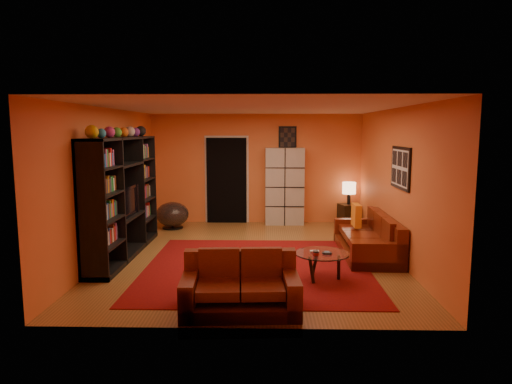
{
  "coord_description": "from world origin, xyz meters",
  "views": [
    {
      "loc": [
        0.26,
        -7.89,
        2.22
      ],
      "look_at": [
        0.07,
        0.1,
        1.13
      ],
      "focal_mm": 32.0,
      "sensor_mm": 36.0,
      "label": 1
    }
  ],
  "objects_px": {
    "sofa": "(371,239)",
    "table_lamp": "(349,189)",
    "entertainment_unit": "(123,197)",
    "storage_cabinet": "(284,186)",
    "side_table": "(348,215)",
    "bowl_chair": "(172,215)",
    "loveseat": "(240,286)",
    "tv": "(125,201)",
    "coffee_table": "(322,256)"
  },
  "relations": [
    {
      "from": "table_lamp",
      "to": "bowl_chair",
      "type": "bearing_deg",
      "value": -173.61
    },
    {
      "from": "bowl_chair",
      "to": "side_table",
      "type": "height_order",
      "value": "bowl_chair"
    },
    {
      "from": "coffee_table",
      "to": "storage_cabinet",
      "type": "distance_m",
      "value": 4.13
    },
    {
      "from": "tv",
      "to": "loveseat",
      "type": "relative_size",
      "value": 0.61
    },
    {
      "from": "bowl_chair",
      "to": "side_table",
      "type": "xyz_separation_m",
      "value": [
        4.06,
        0.45,
        -0.07
      ]
    },
    {
      "from": "entertainment_unit",
      "to": "table_lamp",
      "type": "distance_m",
      "value": 5.21
    },
    {
      "from": "entertainment_unit",
      "to": "storage_cabinet",
      "type": "relative_size",
      "value": 1.66
    },
    {
      "from": "entertainment_unit",
      "to": "side_table",
      "type": "distance_m",
      "value": 5.27
    },
    {
      "from": "tv",
      "to": "storage_cabinet",
      "type": "xyz_separation_m",
      "value": [
        2.91,
        2.85,
        -0.08
      ]
    },
    {
      "from": "storage_cabinet",
      "to": "sofa",
      "type": "bearing_deg",
      "value": -62.5
    },
    {
      "from": "entertainment_unit",
      "to": "tv",
      "type": "bearing_deg",
      "value": -44.95
    },
    {
      "from": "sofa",
      "to": "coffee_table",
      "type": "height_order",
      "value": "sofa"
    },
    {
      "from": "entertainment_unit",
      "to": "sofa",
      "type": "bearing_deg",
      "value": 1.84
    },
    {
      "from": "sofa",
      "to": "side_table",
      "type": "relative_size",
      "value": 4.29
    },
    {
      "from": "coffee_table",
      "to": "entertainment_unit",
      "type": "bearing_deg",
      "value": 159.24
    },
    {
      "from": "sofa",
      "to": "table_lamp",
      "type": "relative_size",
      "value": 4.16
    },
    {
      "from": "sofa",
      "to": "loveseat",
      "type": "height_order",
      "value": "same"
    },
    {
      "from": "storage_cabinet",
      "to": "side_table",
      "type": "xyz_separation_m",
      "value": [
        1.5,
        -0.11,
        -0.65
      ]
    },
    {
      "from": "coffee_table",
      "to": "bowl_chair",
      "type": "xyz_separation_m",
      "value": [
        -2.96,
        3.51,
        -0.04
      ]
    },
    {
      "from": "sofa",
      "to": "bowl_chair",
      "type": "bearing_deg",
      "value": 153.23
    },
    {
      "from": "storage_cabinet",
      "to": "table_lamp",
      "type": "distance_m",
      "value": 1.51
    },
    {
      "from": "coffee_table",
      "to": "table_lamp",
      "type": "height_order",
      "value": "table_lamp"
    },
    {
      "from": "bowl_chair",
      "to": "tv",
      "type": "bearing_deg",
      "value": -98.64
    },
    {
      "from": "loveseat",
      "to": "bowl_chair",
      "type": "bearing_deg",
      "value": 17.89
    },
    {
      "from": "bowl_chair",
      "to": "loveseat",
      "type": "bearing_deg",
      "value": -68.72
    },
    {
      "from": "storage_cabinet",
      "to": "table_lamp",
      "type": "bearing_deg",
      "value": -5.38
    },
    {
      "from": "tv",
      "to": "sofa",
      "type": "xyz_separation_m",
      "value": [
        4.36,
        0.19,
        -0.7
      ]
    },
    {
      "from": "storage_cabinet",
      "to": "bowl_chair",
      "type": "bearing_deg",
      "value": -168.76
    },
    {
      "from": "sofa",
      "to": "coffee_table",
      "type": "bearing_deg",
      "value": -125.75
    },
    {
      "from": "entertainment_unit",
      "to": "storage_cabinet",
      "type": "bearing_deg",
      "value": 43.45
    },
    {
      "from": "side_table",
      "to": "entertainment_unit",
      "type": "bearing_deg",
      "value": -148.88
    },
    {
      "from": "tv",
      "to": "sofa",
      "type": "relative_size",
      "value": 0.42
    },
    {
      "from": "tv",
      "to": "side_table",
      "type": "relative_size",
      "value": 1.82
    },
    {
      "from": "tv",
      "to": "side_table",
      "type": "distance_m",
      "value": 5.24
    },
    {
      "from": "bowl_chair",
      "to": "table_lamp",
      "type": "height_order",
      "value": "table_lamp"
    },
    {
      "from": "bowl_chair",
      "to": "table_lamp",
      "type": "xyz_separation_m",
      "value": [
        4.06,
        0.45,
        0.55
      ]
    },
    {
      "from": "loveseat",
      "to": "table_lamp",
      "type": "height_order",
      "value": "table_lamp"
    },
    {
      "from": "bowl_chair",
      "to": "storage_cabinet",
      "type": "bearing_deg",
      "value": 12.44
    },
    {
      "from": "loveseat",
      "to": "table_lamp",
      "type": "xyz_separation_m",
      "value": [
        2.25,
        5.11,
        0.58
      ]
    },
    {
      "from": "loveseat",
      "to": "coffee_table",
      "type": "distance_m",
      "value": 1.63
    },
    {
      "from": "tv",
      "to": "table_lamp",
      "type": "xyz_separation_m",
      "value": [
        4.41,
        2.74,
        -0.12
      ]
    },
    {
      "from": "entertainment_unit",
      "to": "table_lamp",
      "type": "height_order",
      "value": "entertainment_unit"
    },
    {
      "from": "entertainment_unit",
      "to": "table_lamp",
      "type": "bearing_deg",
      "value": 31.12
    },
    {
      "from": "side_table",
      "to": "storage_cabinet",
      "type": "bearing_deg",
      "value": 175.81
    },
    {
      "from": "coffee_table",
      "to": "table_lamp",
      "type": "relative_size",
      "value": 1.56
    },
    {
      "from": "sofa",
      "to": "table_lamp",
      "type": "height_order",
      "value": "table_lamp"
    },
    {
      "from": "table_lamp",
      "to": "entertainment_unit",
      "type": "bearing_deg",
      "value": -148.88
    },
    {
      "from": "bowl_chair",
      "to": "entertainment_unit",
      "type": "bearing_deg",
      "value": -100.07
    },
    {
      "from": "loveseat",
      "to": "table_lamp",
      "type": "bearing_deg",
      "value": -27.12
    },
    {
      "from": "bowl_chair",
      "to": "side_table",
      "type": "distance_m",
      "value": 4.09
    }
  ]
}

